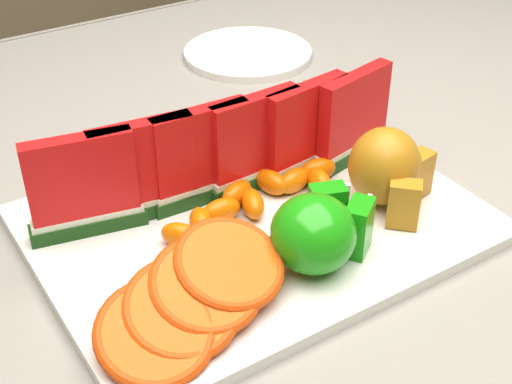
% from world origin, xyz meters
% --- Properties ---
extents(table, '(1.40, 0.90, 0.75)m').
position_xyz_m(table, '(0.00, 0.00, 0.65)').
color(table, '#482E18').
rests_on(table, ground).
extents(tablecloth, '(1.53, 1.03, 0.20)m').
position_xyz_m(tablecloth, '(0.00, 0.00, 0.72)').
color(tablecloth, slate).
rests_on(tablecloth, table).
extents(platter, '(0.40, 0.30, 0.01)m').
position_xyz_m(platter, '(0.02, -0.08, 0.76)').
color(platter, silver).
rests_on(platter, tablecloth).
extents(apple_cluster, '(0.11, 0.09, 0.07)m').
position_xyz_m(apple_cluster, '(0.03, -0.16, 0.80)').
color(apple_cluster, '#2B780E').
rests_on(apple_cluster, platter).
extents(pear_cluster, '(0.10, 0.10, 0.08)m').
position_xyz_m(pear_cluster, '(0.14, -0.12, 0.81)').
color(pear_cluster, '#B8860F').
rests_on(pear_cluster, platter).
extents(side_plate, '(0.19, 0.19, 0.01)m').
position_xyz_m(side_plate, '(0.23, 0.27, 0.76)').
color(side_plate, silver).
rests_on(side_plate, tablecloth).
extents(watermelon_row, '(0.39, 0.07, 0.10)m').
position_xyz_m(watermelon_row, '(0.03, -0.03, 0.82)').
color(watermelon_row, '#0A340F').
rests_on(watermelon_row, platter).
extents(orange_fan_front, '(0.18, 0.13, 0.05)m').
position_xyz_m(orange_fan_front, '(-0.09, -0.16, 0.79)').
color(orange_fan_front, orange).
rests_on(orange_fan_front, platter).
extents(orange_fan_back, '(0.33, 0.10, 0.04)m').
position_xyz_m(orange_fan_back, '(0.02, 0.04, 0.79)').
color(orange_fan_back, orange).
rests_on(orange_fan_back, platter).
extents(tangerine_segments, '(0.21, 0.07, 0.02)m').
position_xyz_m(tangerine_segments, '(0.03, -0.06, 0.78)').
color(tangerine_segments, red).
rests_on(tangerine_segments, platter).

